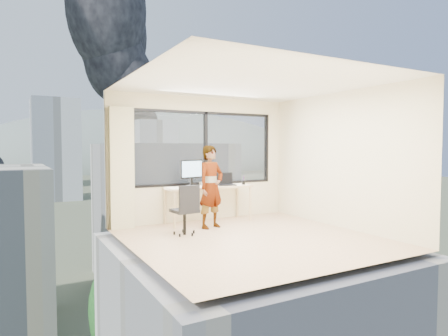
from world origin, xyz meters
TOP-DOWN VIEW (x-y plane):
  - floor at (0.00, 0.00)m, footprint 4.00×4.00m
  - ceiling at (0.00, 0.00)m, footprint 4.00×4.00m
  - wall_front at (0.00, -2.00)m, footprint 4.00×0.01m
  - wall_left at (-2.00, 0.00)m, footprint 0.01×4.00m
  - wall_right at (2.00, 0.00)m, footprint 0.01×4.00m
  - window_wall at (0.05, 2.00)m, footprint 3.30×0.16m
  - curtain at (-1.72, 1.88)m, footprint 0.45×0.14m
  - desk at (0.00, 1.66)m, footprint 1.80×0.60m
  - chair at (-0.89, 0.83)m, footprint 0.49×0.49m
  - person at (-0.21, 1.13)m, footprint 0.66×0.53m
  - monitor at (-0.36, 1.72)m, footprint 0.57×0.25m
  - game_console at (0.06, 1.90)m, footprint 0.30×0.26m
  - laptop at (0.39, 1.61)m, footprint 0.43×0.45m
  - cellphone at (0.54, 1.53)m, footprint 0.11×0.06m
  - pen_cup at (0.80, 1.59)m, footprint 0.09×0.09m
  - handbag at (0.11, 1.87)m, footprint 0.29×0.17m
  - exterior_ground at (0.00, 120.00)m, footprint 400.00×400.00m
  - near_bldg_b at (12.00, 38.00)m, footprint 14.00×13.00m
  - near_bldg_c at (30.00, 28.00)m, footprint 12.00×10.00m
  - far_tower_b at (8.00, 120.00)m, footprint 13.00×13.00m
  - far_tower_c at (45.00, 140.00)m, footprint 15.00×15.00m
  - hill_b at (100.00, 320.00)m, footprint 300.00×220.00m
  - tree_b at (4.00, 18.00)m, footprint 7.60×7.60m
  - tree_c at (22.00, 40.00)m, footprint 8.40×8.40m
  - smoke_plume_b at (55.00, 170.00)m, footprint 30.00×18.00m

SIDE VIEW (x-z plane):
  - exterior_ground at x=0.00m, z-range -14.02..-13.98m
  - hill_b at x=100.00m, z-range -62.00..34.00m
  - tree_b at x=4.00m, z-range -14.00..-5.00m
  - near_bldg_c at x=30.00m, z-range -14.00..-4.00m
  - tree_c at x=22.00m, z-range -14.00..-4.00m
  - near_bldg_b at x=12.00m, z-range -14.00..2.00m
  - far_tower_c at x=45.00m, z-range -14.00..12.00m
  - floor at x=0.00m, z-range -0.01..0.01m
  - desk at x=0.00m, z-range 0.00..0.75m
  - chair at x=-0.89m, z-range 0.00..0.90m
  - cellphone at x=0.54m, z-range 0.75..0.76m
  - game_console at x=0.06m, z-range 0.75..0.82m
  - person at x=-0.21m, z-range 0.00..1.58m
  - pen_cup at x=0.80m, z-range 0.75..0.84m
  - handbag at x=0.11m, z-range 0.75..0.96m
  - laptop at x=0.39m, z-range 0.75..0.99m
  - far_tower_b at x=8.00m, z-range -14.00..16.00m
  - monitor at x=-0.36m, z-range 0.75..1.30m
  - curtain at x=-1.72m, z-range 0.00..2.30m
  - wall_front at x=0.00m, z-range 0.00..2.60m
  - wall_left at x=-2.00m, z-range 0.00..2.60m
  - wall_right at x=2.00m, z-range 0.00..2.60m
  - window_wall at x=0.05m, z-range 0.75..2.30m
  - ceiling at x=0.00m, z-range 2.60..2.60m
  - smoke_plume_b at x=55.00m, z-range -8.00..62.00m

